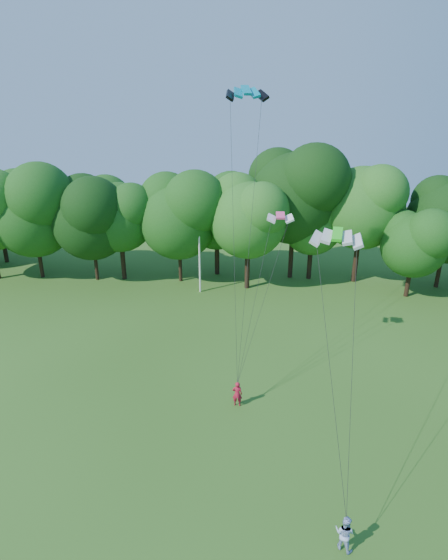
# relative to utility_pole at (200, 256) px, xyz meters

# --- Properties ---
(utility_pole) EXTENTS (1.59, 0.20, 7.93)m
(utility_pole) POSITION_rel_utility_pole_xyz_m (0.00, 0.00, 0.00)
(utility_pole) COLOR silver
(utility_pole) RESTS_ON ground
(kite_flyer_left) EXTENTS (0.66, 0.43, 1.79)m
(kite_flyer_left) POSITION_rel_utility_pole_xyz_m (5.62, -18.93, -3.19)
(kite_flyer_left) COLOR #B4172F
(kite_flyer_left) RESTS_ON ground
(kite_flyer_right) EXTENTS (1.10, 1.03, 1.80)m
(kite_flyer_right) POSITION_rel_utility_pole_xyz_m (11.17, -28.46, -3.18)
(kite_flyer_right) COLOR #AABCED
(kite_flyer_right) RESTS_ON ground
(kite_teal) EXTENTS (3.13, 2.05, 0.75)m
(kite_teal) POSITION_rel_utility_pole_xyz_m (5.22, -9.26, 15.47)
(kite_teal) COLOR #0584A1
(kite_teal) RESTS_ON ground
(kite_green) EXTENTS (2.53, 1.45, 0.50)m
(kite_green) POSITION_rel_utility_pole_xyz_m (10.56, -22.08, 8.61)
(kite_green) COLOR #2AD11F
(kite_green) RESTS_ON ground
(kite_pink) EXTENTS (1.83, 0.95, 0.38)m
(kite_pink) POSITION_rel_utility_pole_xyz_m (7.97, -13.34, 7.48)
(kite_pink) COLOR #FF4685
(kite_pink) RESTS_ON ground
(tree_back_center) EXTENTS (10.94, 10.94, 15.92)m
(tree_back_center) POSITION_rel_utility_pole_xyz_m (9.71, 5.58, 5.86)
(tree_back_center) COLOR black
(tree_back_center) RESTS_ON ground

